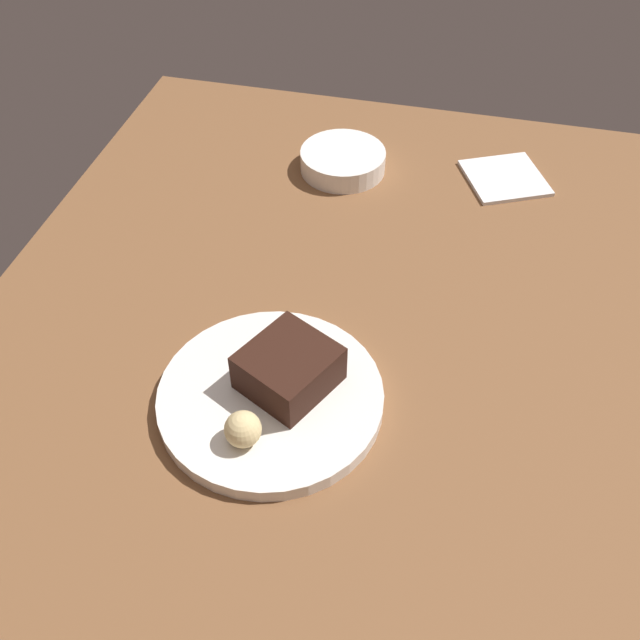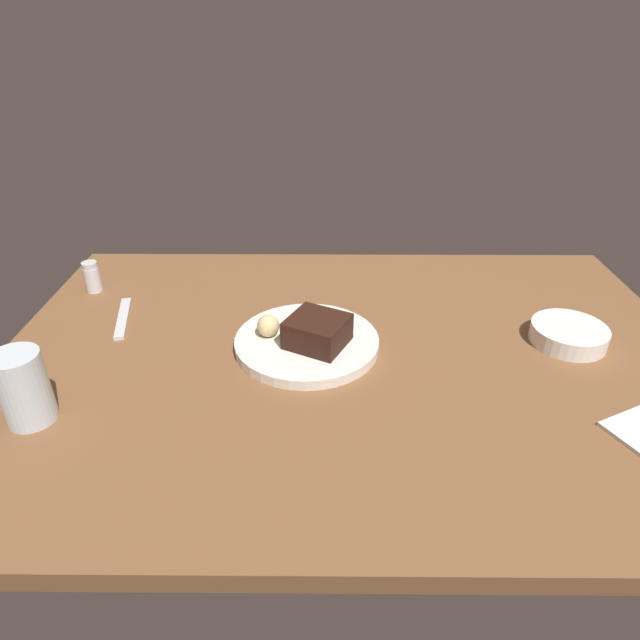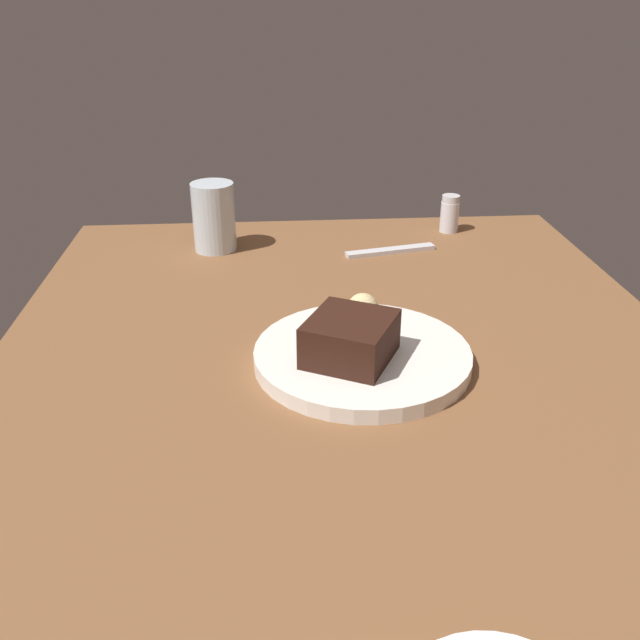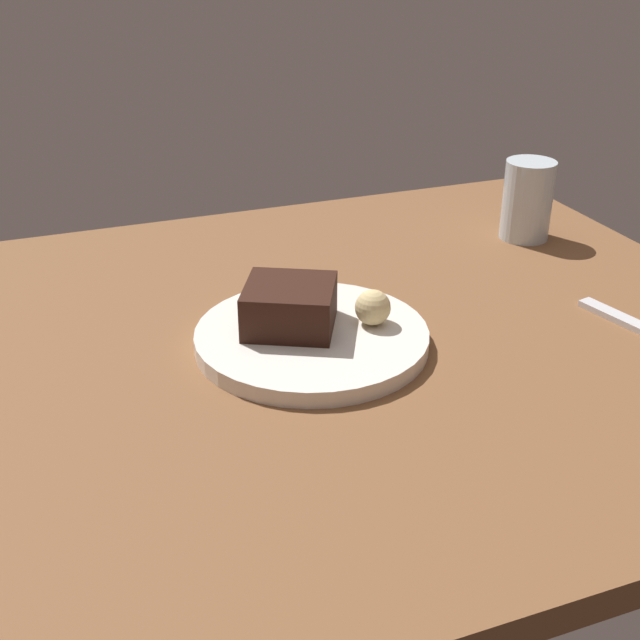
% 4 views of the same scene
% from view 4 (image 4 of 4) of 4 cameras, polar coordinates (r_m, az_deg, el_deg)
% --- Properties ---
extents(dining_table, '(1.20, 0.84, 0.03)m').
position_cam_4_polar(dining_table, '(0.89, -5.39, -2.92)').
color(dining_table, brown).
rests_on(dining_table, ground).
extents(dessert_plate, '(0.25, 0.25, 0.02)m').
position_cam_4_polar(dessert_plate, '(0.88, -0.57, -1.24)').
color(dessert_plate, white).
rests_on(dessert_plate, dining_table).
extents(chocolate_cake_slice, '(0.12, 0.12, 0.05)m').
position_cam_4_polar(chocolate_cake_slice, '(0.87, -2.00, 0.84)').
color(chocolate_cake_slice, black).
rests_on(chocolate_cake_slice, dessert_plate).
extents(bread_roll, '(0.04, 0.04, 0.04)m').
position_cam_4_polar(bread_roll, '(0.88, 3.66, 0.87)').
color(bread_roll, '#DBC184').
rests_on(bread_roll, dessert_plate).
extents(water_glass, '(0.07, 0.07, 0.11)m').
position_cam_4_polar(water_glass, '(1.19, 14.11, 8.03)').
color(water_glass, silver).
rests_on(water_glass, dining_table).
extents(dessert_spoon, '(0.05, 0.15, 0.01)m').
position_cam_4_polar(dessert_spoon, '(0.98, 20.98, -0.37)').
color(dessert_spoon, silver).
rests_on(dessert_spoon, dining_table).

